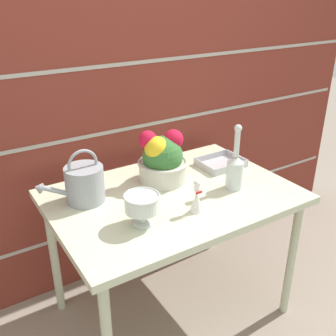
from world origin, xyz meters
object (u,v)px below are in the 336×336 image
(flower_planter, at_px, (162,159))
(wire_tray, at_px, (221,164))
(crystal_pedestal_bowl, at_px, (142,204))
(watering_can, at_px, (84,183))
(glass_decanter, at_px, (235,169))
(figurine_vase, at_px, (196,199))

(flower_planter, xyz_separation_m, wire_tray, (0.38, -0.01, -0.11))
(crystal_pedestal_bowl, height_order, wire_tray, crystal_pedestal_bowl)
(watering_can, relative_size, flower_planter, 1.18)
(crystal_pedestal_bowl, xyz_separation_m, wire_tray, (0.66, 0.29, -0.09))
(watering_can, xyz_separation_m, crystal_pedestal_bowl, (0.13, -0.32, 0.01))
(glass_decanter, distance_m, figurine_vase, 0.31)
(watering_can, height_order, glass_decanter, glass_decanter)
(watering_can, bearing_deg, crystal_pedestal_bowl, -67.55)
(crystal_pedestal_bowl, bearing_deg, wire_tray, 23.60)
(watering_can, bearing_deg, flower_planter, -2.10)
(flower_planter, height_order, glass_decanter, glass_decanter)
(crystal_pedestal_bowl, bearing_deg, figurine_vase, -8.51)
(crystal_pedestal_bowl, relative_size, figurine_vase, 0.99)
(glass_decanter, xyz_separation_m, figurine_vase, (-0.29, -0.08, -0.04))
(flower_planter, height_order, wire_tray, flower_planter)
(flower_planter, bearing_deg, watering_can, 177.90)
(watering_can, bearing_deg, figurine_vase, -42.85)
(crystal_pedestal_bowl, relative_size, flower_planter, 0.56)
(wire_tray, bearing_deg, crystal_pedestal_bowl, -156.40)
(wire_tray, bearing_deg, glass_decanter, -115.57)
(glass_decanter, distance_m, wire_tray, 0.29)
(flower_planter, distance_m, wire_tray, 0.39)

